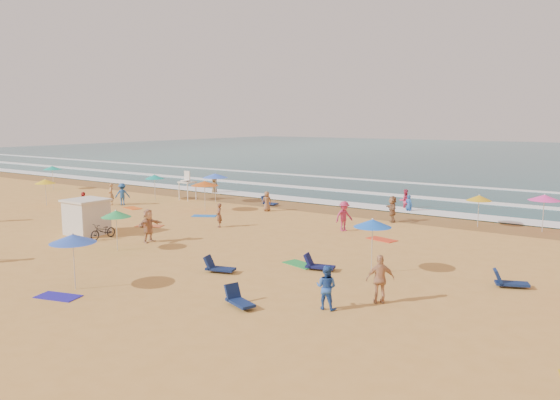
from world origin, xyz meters
The scene contains 12 objects.
ground centered at (0.00, 0.00, 0.00)m, with size 220.00×220.00×0.00m, color gold.
ocean centered at (0.00, 84.00, 0.00)m, with size 220.00×140.00×0.18m, color #0C4756.
wet_sand centered at (0.00, 12.50, 0.01)m, with size 220.00×220.00×0.00m, color olive.
surf_foam centered at (0.00, 21.32, 0.10)m, with size 200.00×18.70×0.05m.
cabana centered at (-6.93, -3.76, 1.00)m, with size 2.00×2.00×2.00m, color silver.
cabana_roof centered at (-6.93, -3.76, 2.06)m, with size 2.20×2.20×0.12m, color silver.
bicycle centered at (-5.03, -4.06, 0.46)m, with size 0.60×1.73×0.91m, color black.
lifeguard_stand centered at (-11.83, 9.77, 1.05)m, with size 1.20×1.20×2.10m, color white, non-canonical shape.
beach_umbrellas centered at (-2.58, 0.36, 2.15)m, with size 59.46×28.26×0.81m.
loungers centered at (2.90, -1.91, 0.17)m, with size 37.59×20.71×0.34m.
towels centered at (0.53, -2.81, 0.01)m, with size 50.61×26.47×0.03m.
beachgoers centered at (-0.26, 3.58, 0.84)m, with size 41.94×29.21×2.13m.
Camera 1 is at (20.93, -23.50, 6.84)m, focal length 35.00 mm.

